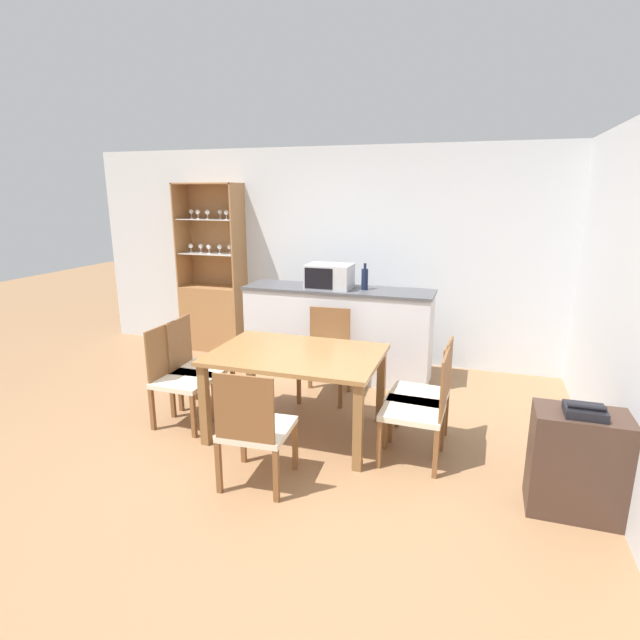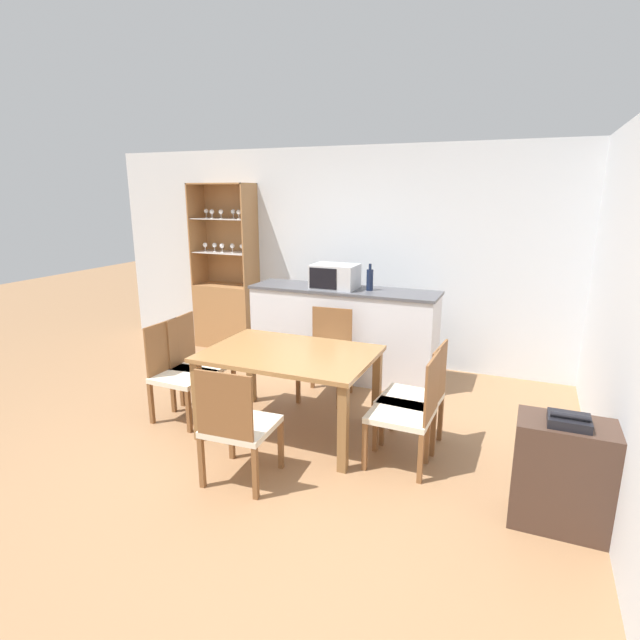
{
  "view_description": "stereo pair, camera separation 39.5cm",
  "coord_description": "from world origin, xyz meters",
  "px_view_note": "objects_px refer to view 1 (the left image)",
  "views": [
    {
      "loc": [
        1.59,
        -3.23,
        2.03
      ],
      "look_at": [
        0.14,
        1.21,
        0.83
      ],
      "focal_mm": 28.0,
      "sensor_mm": 36.0,
      "label": 1
    },
    {
      "loc": [
        1.96,
        -3.09,
        2.03
      ],
      "look_at": [
        0.14,
        1.21,
        0.83
      ],
      "focal_mm": 28.0,
      "sensor_mm": 36.0,
      "label": 2
    }
  ],
  "objects_px": {
    "side_cabinet": "(576,463)",
    "telephone": "(585,411)",
    "display_cabinet": "(214,304)",
    "dining_chair_head_near": "(255,428)",
    "microwave": "(329,276)",
    "dining_chair_head_far": "(326,355)",
    "dining_chair_side_left_near": "(180,377)",
    "dining_chair_side_left_far": "(197,366)",
    "dining_chair_side_right_near": "(420,408)",
    "dining_table": "(297,363)",
    "dining_chair_side_right_far": "(424,394)",
    "wine_bottle": "(365,279)"
  },
  "relations": [
    {
      "from": "telephone",
      "to": "wine_bottle",
      "type": "bearing_deg",
      "value": 133.08
    },
    {
      "from": "dining_chair_side_left_far",
      "to": "dining_chair_side_left_near",
      "type": "relative_size",
      "value": 1.0
    },
    {
      "from": "side_cabinet",
      "to": "dining_chair_side_left_far",
      "type": "bearing_deg",
      "value": 168.75
    },
    {
      "from": "dining_chair_side_right_far",
      "to": "side_cabinet",
      "type": "xyz_separation_m",
      "value": [
        1.04,
        -0.63,
        -0.09
      ]
    },
    {
      "from": "telephone",
      "to": "display_cabinet",
      "type": "bearing_deg",
      "value": 148.32
    },
    {
      "from": "dining_chair_side_right_far",
      "to": "wine_bottle",
      "type": "relative_size",
      "value": 3.11
    },
    {
      "from": "dining_chair_side_right_far",
      "to": "dining_chair_head_far",
      "type": "xyz_separation_m",
      "value": [
        -1.06,
        0.7,
        0.0
      ]
    },
    {
      "from": "dining_chair_head_near",
      "to": "telephone",
      "type": "relative_size",
      "value": 3.77
    },
    {
      "from": "telephone",
      "to": "dining_chair_side_right_near",
      "type": "bearing_deg",
      "value": 160.17
    },
    {
      "from": "dining_chair_side_left_far",
      "to": "wine_bottle",
      "type": "xyz_separation_m",
      "value": [
        1.29,
        1.32,
        0.69
      ]
    },
    {
      "from": "dining_table",
      "to": "dining_chair_side_left_near",
      "type": "xyz_separation_m",
      "value": [
        -1.06,
        -0.15,
        -0.2
      ]
    },
    {
      "from": "dining_table",
      "to": "telephone",
      "type": "xyz_separation_m",
      "value": [
        2.09,
        -0.52,
        0.09
      ]
    },
    {
      "from": "dining_chair_head_near",
      "to": "dining_chair_side_left_far",
      "type": "xyz_separation_m",
      "value": [
        -1.06,
        0.99,
        0.0
      ]
    },
    {
      "from": "dining_chair_side_right_far",
      "to": "microwave",
      "type": "xyz_separation_m",
      "value": [
        -1.2,
        1.28,
        0.7
      ]
    },
    {
      "from": "dining_chair_head_near",
      "to": "side_cabinet",
      "type": "xyz_separation_m",
      "value": [
        2.09,
        0.36,
        -0.09
      ]
    },
    {
      "from": "display_cabinet",
      "to": "dining_chair_side_right_near",
      "type": "xyz_separation_m",
      "value": [
        2.94,
        -2.08,
        -0.16
      ]
    },
    {
      "from": "dining_chair_side_right_far",
      "to": "dining_chair_side_right_near",
      "type": "relative_size",
      "value": 1.0
    },
    {
      "from": "dining_chair_head_near",
      "to": "display_cabinet",
      "type": "bearing_deg",
      "value": 121.09
    },
    {
      "from": "dining_chair_head_far",
      "to": "telephone",
      "type": "distance_m",
      "value": 2.52
    },
    {
      "from": "dining_chair_side_left_far",
      "to": "microwave",
      "type": "relative_size",
      "value": 1.84
    },
    {
      "from": "dining_table",
      "to": "dining_chair_side_left_far",
      "type": "bearing_deg",
      "value": 172.26
    },
    {
      "from": "side_cabinet",
      "to": "dining_chair_head_far",
      "type": "bearing_deg",
      "value": 147.72
    },
    {
      "from": "microwave",
      "to": "display_cabinet",
      "type": "bearing_deg",
      "value": 163.79
    },
    {
      "from": "dining_chair_side_right_far",
      "to": "dining_chair_side_left_far",
      "type": "bearing_deg",
      "value": 94.0
    },
    {
      "from": "dining_chair_head_far",
      "to": "side_cabinet",
      "type": "height_order",
      "value": "dining_chair_head_far"
    },
    {
      "from": "microwave",
      "to": "telephone",
      "type": "xyz_separation_m",
      "value": [
        2.24,
        -1.95,
        -0.41
      ]
    },
    {
      "from": "display_cabinet",
      "to": "telephone",
      "type": "height_order",
      "value": "display_cabinet"
    },
    {
      "from": "dining_chair_head_near",
      "to": "microwave",
      "type": "height_order",
      "value": "microwave"
    },
    {
      "from": "side_cabinet",
      "to": "telephone",
      "type": "bearing_deg",
      "value": -92.58
    },
    {
      "from": "dining_table",
      "to": "dining_chair_head_near",
      "type": "xyz_separation_m",
      "value": [
        0.0,
        -0.84,
        -0.2
      ]
    },
    {
      "from": "dining_chair_side_right_near",
      "to": "side_cabinet",
      "type": "relative_size",
      "value": 1.28
    },
    {
      "from": "dining_chair_head_near",
      "to": "dining_chair_head_far",
      "type": "bearing_deg",
      "value": 87.08
    },
    {
      "from": "dining_chair_side_left_far",
      "to": "dining_chair_side_right_far",
      "type": "distance_m",
      "value": 2.11
    },
    {
      "from": "dining_chair_side_right_near",
      "to": "display_cabinet",
      "type": "bearing_deg",
      "value": 56.3
    },
    {
      "from": "dining_chair_side_right_near",
      "to": "microwave",
      "type": "distance_m",
      "value": 2.1
    },
    {
      "from": "dining_chair_side_right_near",
      "to": "dining_chair_side_right_far",
      "type": "bearing_deg",
      "value": 1.61
    },
    {
      "from": "dining_chair_side_left_far",
      "to": "telephone",
      "type": "distance_m",
      "value": 3.23
    },
    {
      "from": "side_cabinet",
      "to": "telephone",
      "type": "height_order",
      "value": "telephone"
    },
    {
      "from": "dining_chair_head_near",
      "to": "dining_chair_side_right_near",
      "type": "xyz_separation_m",
      "value": [
        1.05,
        0.69,
        0.0
      ]
    },
    {
      "from": "dining_chair_side_left_far",
      "to": "dining_chair_side_left_near",
      "type": "height_order",
      "value": "same"
    },
    {
      "from": "dining_chair_side_left_far",
      "to": "microwave",
      "type": "xyz_separation_m",
      "value": [
        0.91,
        1.28,
        0.7
      ]
    },
    {
      "from": "dining_table",
      "to": "dining_chair_head_far",
      "type": "distance_m",
      "value": 0.86
    },
    {
      "from": "wine_bottle",
      "to": "dining_chair_head_near",
      "type": "bearing_deg",
      "value": -95.8
    },
    {
      "from": "dining_table",
      "to": "dining_chair_side_left_far",
      "type": "height_order",
      "value": "dining_chair_side_left_far"
    },
    {
      "from": "dining_chair_side_left_near",
      "to": "side_cabinet",
      "type": "distance_m",
      "value": 3.17
    },
    {
      "from": "display_cabinet",
      "to": "dining_chair_head_far",
      "type": "distance_m",
      "value": 2.18
    },
    {
      "from": "side_cabinet",
      "to": "microwave",
      "type": "bearing_deg",
      "value": 139.59
    },
    {
      "from": "dining_table",
      "to": "dining_chair_side_right_near",
      "type": "xyz_separation_m",
      "value": [
        1.06,
        -0.15,
        -0.2
      ]
    },
    {
      "from": "dining_chair_head_far",
      "to": "microwave",
      "type": "relative_size",
      "value": 1.84
    },
    {
      "from": "dining_chair_head_far",
      "to": "side_cabinet",
      "type": "xyz_separation_m",
      "value": [
        2.1,
        -1.33,
        -0.09
      ]
    }
  ]
}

